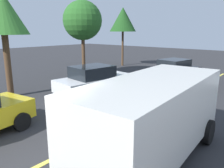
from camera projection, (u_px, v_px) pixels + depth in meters
name	position (u px, v px, depth m)	size (l,w,h in m)	color
lane_marking_centre	(110.00, 130.00, 7.84)	(28.00, 0.16, 0.01)	#E0D14C
white_van	(153.00, 114.00, 5.91)	(5.31, 2.52, 2.20)	silver
car_black_near_curb	(175.00, 70.00, 15.19)	(4.07, 2.45, 1.55)	black
car_white_approaching	(95.00, 80.00, 12.20)	(4.52, 2.46, 1.58)	white
tree_left_verge	(82.00, 21.00, 16.40)	(2.87, 2.87, 5.58)	#513823
tree_centre_verge	(2.00, 13.00, 10.92)	(2.47, 2.47, 5.41)	#513823
tree_right_verge	(123.00, 20.00, 21.45)	(2.55, 2.55, 5.59)	#513823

